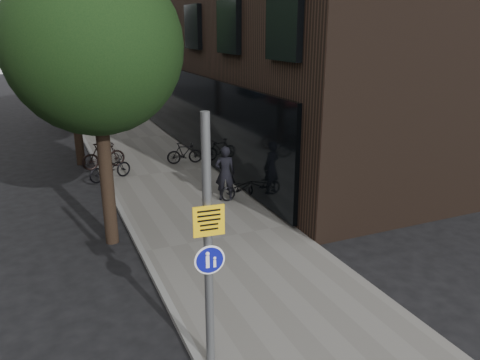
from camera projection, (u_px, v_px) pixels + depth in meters
ground at (267, 304)px, 10.21m from camera, size 120.00×120.00×0.00m
sidewalk at (162, 174)px, 19.00m from camera, size 4.50×60.00×0.12m
curb_edge at (105, 181)px, 18.14m from camera, size 0.15×60.00×0.13m
street_tree_near at (97, 54)px, 11.70m from camera, size 4.40×4.40×7.50m
street_tree_mid at (70, 43)px, 19.10m from camera, size 5.00×5.00×7.80m
street_tree_far at (57, 38)px, 26.94m from camera, size 5.00×5.00×7.80m
signpost at (208, 246)px, 7.62m from camera, size 0.51×0.15×4.45m
pedestrian at (225, 173)px, 15.75m from camera, size 0.80×0.65×1.88m
parked_bike_facade_near at (242, 187)px, 15.97m from camera, size 1.59×0.62×0.82m
parked_bike_facade_far at (185, 153)px, 20.12m from camera, size 1.57×0.66×0.92m
parked_bike_curb_near at (110, 168)px, 17.95m from camera, size 1.87×1.26×0.93m
parked_bike_curb_far at (103, 156)px, 19.39m from camera, size 1.89×0.88×1.09m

